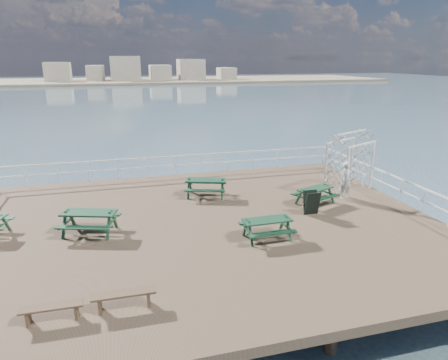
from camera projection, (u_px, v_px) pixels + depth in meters
The scene contains 12 objects.
ground at pixel (203, 227), 15.33m from camera, with size 18.00×14.00×0.30m, color brown.
sea_backdrop at pixel (156, 77), 142.24m from camera, with size 300.00×300.00×9.20m.
railing at pixel (188, 183), 17.38m from camera, with size 17.77×13.76×1.10m.
picnic_table_b at pixel (206, 184), 18.21m from camera, with size 2.19×1.97×0.89m.
picnic_table_c at pixel (315, 192), 17.23m from camera, with size 2.02×1.83×0.81m.
picnic_table_d at pixel (89, 218), 14.30m from camera, with size 2.30×2.06×0.93m.
picnic_table_e at pixel (267, 225), 13.87m from camera, with size 1.71×1.39×0.83m.
flat_bench_near at pixel (124, 296), 10.02m from camera, with size 1.59×0.39×0.46m.
flat_bench_far at pixel (52, 309), 9.55m from camera, with size 1.46×0.37×0.42m.
trellis_arbor at pixel (349, 165), 18.84m from camera, with size 2.58×2.04×2.83m.
sandwich_board at pixel (311, 203), 16.07m from camera, with size 0.61×0.46×0.99m.
person at pixel (346, 181), 17.75m from camera, with size 0.62×0.40×1.69m, color silver.
Camera 1 is at (-2.95, -13.84, 6.07)m, focal length 32.00 mm.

